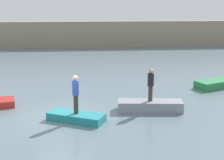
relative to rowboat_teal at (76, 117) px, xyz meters
name	(u,v)px	position (x,y,z in m)	size (l,w,h in m)	color
ground_plane	(63,118)	(-0.68, 0.49, -0.19)	(120.00, 120.00, 0.00)	slate
embankment_wall	(73,35)	(-0.68, 25.34, 1.34)	(80.00, 1.20, 3.06)	gray
rowboat_teal	(76,117)	(0.00, 0.00, 0.00)	(2.70, 0.99, 0.38)	teal
rowboat_grey	(150,106)	(3.77, 1.20, 0.08)	(3.31, 1.00, 0.53)	gray
rowboat_green	(215,84)	(8.90, 5.47, 0.05)	(2.61, 1.18, 0.49)	#2D7F47
person_blue_shirt	(76,92)	(0.00, 0.00, 1.22)	(0.32, 0.32, 1.83)	#38332D
person_dark_shirt	(151,83)	(3.77, 1.20, 1.28)	(0.32, 0.32, 1.68)	#38332D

